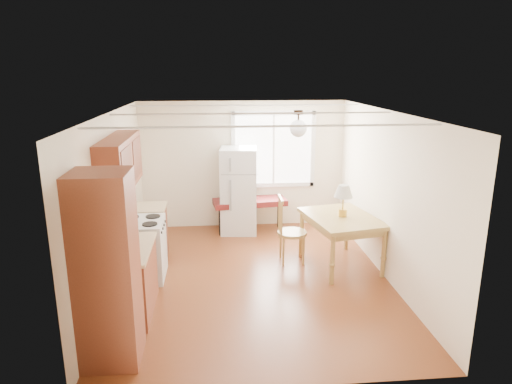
{
  "coord_description": "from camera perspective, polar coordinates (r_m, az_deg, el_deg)",
  "views": [
    {
      "loc": [
        -0.55,
        -6.34,
        3.07
      ],
      "look_at": [
        0.1,
        0.77,
        1.15
      ],
      "focal_mm": 32.0,
      "sensor_mm": 36.0,
      "label": 1
    }
  ],
  "objects": [
    {
      "name": "dining_table",
      "position": [
        7.37,
        10.61,
        -3.79
      ],
      "size": [
        1.23,
        1.49,
        0.83
      ],
      "rotation": [
        0.0,
        0.0,
        0.2
      ],
      "color": "olive",
      "rests_on": "ground"
    },
    {
      "name": "coffee_maker",
      "position": [
        6.1,
        -16.02,
        -5.23
      ],
      "size": [
        0.18,
        0.22,
        0.32
      ],
      "rotation": [
        0.0,
        0.0,
        0.12
      ],
      "color": "black",
      "rests_on": "kitchen_run"
    },
    {
      "name": "window_unit",
      "position": [
        9.02,
        2.2,
        5.32
      ],
      "size": [
        1.64,
        0.05,
        1.51
      ],
      "color": "white",
      "rests_on": "room_shell"
    },
    {
      "name": "refrigerator",
      "position": [
        8.77,
        -2.17,
        0.2
      ],
      "size": [
        0.74,
        0.74,
        1.65
      ],
      "rotation": [
        0.0,
        0.0,
        -0.09
      ],
      "color": "silver",
      "rests_on": "ground"
    },
    {
      "name": "chair",
      "position": [
        7.43,
        3.77,
        -4.15
      ],
      "size": [
        0.48,
        0.48,
        1.1
      ],
      "rotation": [
        0.0,
        0.0,
        -0.0
      ],
      "color": "olive",
      "rests_on": "ground"
    },
    {
      "name": "pendant_light",
      "position": [
        6.91,
        5.3,
        8.04
      ],
      "size": [
        0.26,
        0.26,
        0.4
      ],
      "color": "black",
      "rests_on": "room_shell"
    },
    {
      "name": "kitchen_run",
      "position": [
        6.24,
        -15.73,
        -6.49
      ],
      "size": [
        0.65,
        3.4,
        2.2
      ],
      "color": "brown",
      "rests_on": "ground"
    },
    {
      "name": "room_shell",
      "position": [
        6.62,
        -0.26,
        -0.91
      ],
      "size": [
        4.6,
        5.6,
        2.62
      ],
      "color": "#512310",
      "rests_on": "ground"
    },
    {
      "name": "bench",
      "position": [
        8.84,
        -0.78,
        -1.35
      ],
      "size": [
        1.45,
        0.69,
        0.65
      ],
      "rotation": [
        0.0,
        0.0,
        0.13
      ],
      "color": "#581415",
      "rests_on": "ground"
    },
    {
      "name": "table_lamp",
      "position": [
        7.25,
        10.88,
        -0.21
      ],
      "size": [
        0.29,
        0.29,
        0.51
      ],
      "rotation": [
        0.0,
        0.0,
        -0.03
      ],
      "color": "gold",
      "rests_on": "dining_table"
    },
    {
      "name": "kettle",
      "position": [
        5.97,
        -16.43,
        -5.84
      ],
      "size": [
        0.13,
        0.13,
        0.25
      ],
      "color": "red",
      "rests_on": "kitchen_run"
    }
  ]
}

